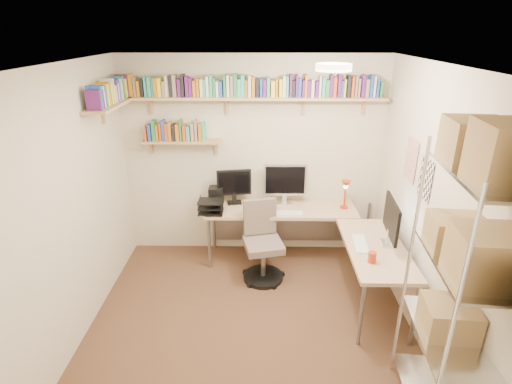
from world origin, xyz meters
TOP-DOWN VIEW (x-y plane):
  - ground at (0.00, 0.00)m, footprint 3.20×3.20m
  - room_shell at (0.00, 0.00)m, footprint 3.24×3.04m
  - wall_shelves at (-0.41, 1.30)m, footprint 3.12×1.09m
  - corner_desk at (0.48, 0.98)m, footprint 2.19×1.85m
  - office_chair at (0.12, 0.80)m, footprint 0.51×0.51m
  - wire_rack at (1.42, -1.07)m, footprint 0.52×0.94m

SIDE VIEW (x-z plane):
  - ground at x=0.00m, z-range 0.00..0.00m
  - office_chair at x=0.12m, z-range -0.08..0.87m
  - corner_desk at x=0.48m, z-range 0.09..1.32m
  - room_shell at x=0.00m, z-range 0.29..2.81m
  - wire_rack at x=1.42m, z-range 0.43..2.75m
  - wall_shelves at x=-0.41m, z-range 1.63..2.43m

